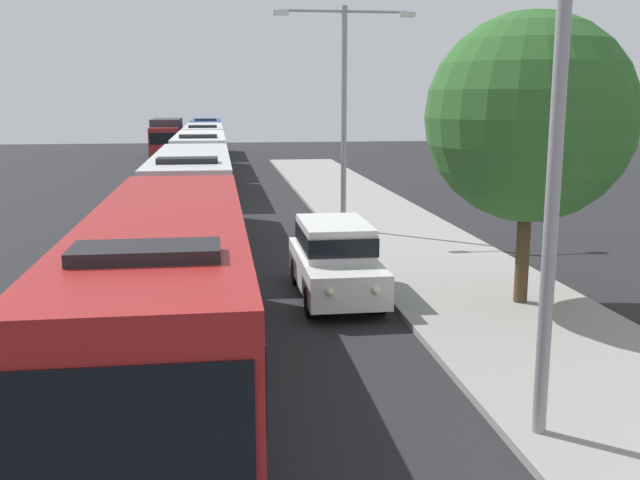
# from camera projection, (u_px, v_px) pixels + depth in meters

# --- Properties ---
(bus_lead) EXTENTS (2.58, 11.87, 3.21)m
(bus_lead) POSITION_uv_depth(u_px,v_px,m) (169.00, 292.00, 12.40)
(bus_lead) COLOR maroon
(bus_lead) RESTS_ON ground_plane
(bus_second_in_line) EXTENTS (2.58, 11.47, 3.21)m
(bus_second_in_line) POSITION_uv_depth(u_px,v_px,m) (193.00, 194.00, 24.88)
(bus_second_in_line) COLOR silver
(bus_second_in_line) RESTS_ON ground_plane
(bus_middle) EXTENTS (2.58, 10.90, 3.21)m
(bus_middle) POSITION_uv_depth(u_px,v_px,m) (201.00, 161.00, 37.82)
(bus_middle) COLOR silver
(bus_middle) RESTS_ON ground_plane
(bus_fourth_in_line) EXTENTS (2.58, 12.39, 3.21)m
(bus_fourth_in_line) POSITION_uv_depth(u_px,v_px,m) (204.00, 146.00, 49.82)
(bus_fourth_in_line) COLOR silver
(bus_fourth_in_line) RESTS_ON ground_plane
(bus_rear) EXTENTS (2.58, 11.73, 3.21)m
(bus_rear) POSITION_uv_depth(u_px,v_px,m) (207.00, 135.00, 63.08)
(bus_rear) COLOR #284C8C
(bus_rear) RESTS_ON ground_plane
(white_suv) EXTENTS (1.86, 4.92, 1.90)m
(white_suv) POSITION_uv_depth(u_px,v_px,m) (335.00, 257.00, 18.25)
(white_suv) COLOR white
(white_suv) RESTS_ON ground_plane
(box_truck_oncoming) EXTENTS (2.35, 8.23, 3.15)m
(box_truck_oncoming) POSITION_uv_depth(u_px,v_px,m) (167.00, 136.00, 61.30)
(box_truck_oncoming) COLOR maroon
(box_truck_oncoming) RESTS_ON ground_plane
(streetlamp_near) EXTENTS (5.32, 0.28, 8.94)m
(streetlamp_near) POSITION_uv_depth(u_px,v_px,m) (562.00, 51.00, 9.65)
(streetlamp_near) COLOR gray
(streetlamp_near) RESTS_ON sidewalk
(streetlamp_mid) EXTENTS (5.04, 0.28, 7.93)m
(streetlamp_mid) POSITION_uv_depth(u_px,v_px,m) (344.00, 96.00, 26.15)
(streetlamp_mid) COLOR gray
(streetlamp_mid) RESTS_ON sidewalk
(roadside_tree) EXTENTS (4.76, 4.76, 6.71)m
(roadside_tree) POSITION_uv_depth(u_px,v_px,m) (530.00, 118.00, 16.64)
(roadside_tree) COLOR #4C3823
(roadside_tree) RESTS_ON sidewalk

